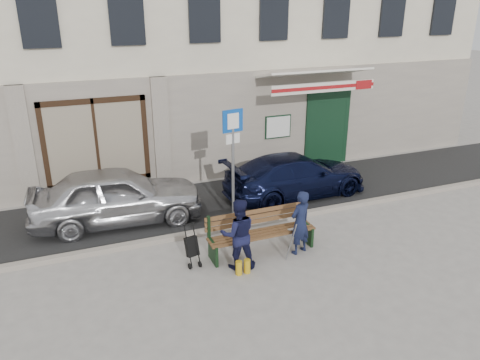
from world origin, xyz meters
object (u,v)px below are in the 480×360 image
bench (260,233)px  woman (238,234)px  car_silver (117,195)px  parking_sign (233,148)px  stroller (192,247)px  car_navy (296,175)px  man (300,222)px

bench → woman: bearing=-149.7°
car_silver → parking_sign: bearing=-109.8°
woman → stroller: woman is taller
car_navy → parking_sign: 2.80m
man → stroller: man is taller
parking_sign → man: size_ratio=1.98×
bench → stroller: 1.51m
man → stroller: (-2.30, 0.39, -0.33)m
parking_sign → woman: parking_sign is taller
woman → car_navy: bearing=-123.4°
car_silver → bench: 3.77m
bench → man: bearing=-22.3°
car_navy → car_silver: bearing=84.8°
stroller → woman: bearing=-40.1°
car_navy → man: man is taller
bench → man: size_ratio=1.67×
car_silver → man: bearing=-127.6°
parking_sign → man: bearing=-76.7°
parking_sign → woman: (-0.64, -1.93, -1.17)m
man → stroller: bearing=-28.4°
parking_sign → stroller: 2.61m
car_silver → car_navy: (4.87, -0.14, -0.10)m
man → woman: woman is taller
parking_sign → man: parking_sign is taller
car_navy → woman: (-2.90, -2.93, 0.16)m
man → stroller: 2.36m
stroller → car_navy: bearing=21.1°
bench → woman: 0.81m
bench → parking_sign: bearing=90.5°
parking_sign → bench: 2.14m
car_silver → car_navy: bearing=-87.9°
car_navy → parking_sign: size_ratio=1.45×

